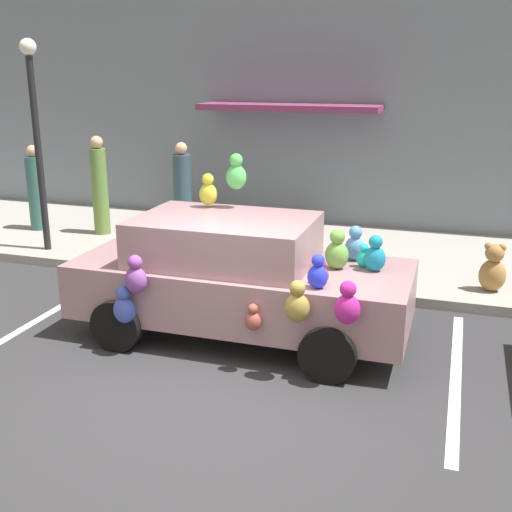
{
  "coord_description": "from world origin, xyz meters",
  "views": [
    {
      "loc": [
        2.29,
        -5.73,
        3.32
      ],
      "look_at": [
        -0.2,
        1.89,
        0.9
      ],
      "focal_mm": 44.13,
      "sensor_mm": 36.0,
      "label": 1
    }
  ],
  "objects": [
    {
      "name": "parking_stripe_rear",
      "position": [
        -3.02,
        1.0,
        0.0
      ],
      "size": [
        0.12,
        3.6,
        0.01
      ],
      "primitive_type": "cube",
      "color": "silver",
      "rests_on": "ground"
    },
    {
      "name": "plush_covered_car",
      "position": [
        -0.24,
        1.28,
        0.8
      ],
      "size": [
        4.18,
        2.01,
        2.26
      ],
      "color": "gray",
      "rests_on": "ground"
    },
    {
      "name": "pedestrian_walking_past",
      "position": [
        -5.75,
        4.71,
        0.94
      ],
      "size": [
        0.35,
        0.35,
        1.7
      ],
      "color": "#315F5A",
      "rests_on": "sidewalk"
    },
    {
      "name": "ground_plane",
      "position": [
        0.0,
        0.0,
        0.0
      ],
      "size": [
        60.0,
        60.0,
        0.0
      ],
      "primitive_type": "plane",
      "color": "#2D2D30"
    },
    {
      "name": "street_lamp_post",
      "position": [
        -4.7,
        3.5,
        2.39
      ],
      "size": [
        0.28,
        0.28,
        3.62
      ],
      "color": "black",
      "rests_on": "sidewalk"
    },
    {
      "name": "sidewalk",
      "position": [
        0.0,
        5.0,
        0.07
      ],
      "size": [
        24.0,
        4.0,
        0.15
      ],
      "primitive_type": "cube",
      "color": "gray",
      "rests_on": "ground"
    },
    {
      "name": "pedestrian_by_lamp",
      "position": [
        -3.02,
        5.74,
        0.96
      ],
      "size": [
        0.36,
        0.36,
        1.73
      ],
      "color": "#2D434E",
      "rests_on": "sidewalk"
    },
    {
      "name": "pedestrian_near_shopfront",
      "position": [
        -4.35,
        4.8,
        1.06
      ],
      "size": [
        0.31,
        0.31,
        1.91
      ],
      "color": "olive",
      "rests_on": "sidewalk"
    },
    {
      "name": "teddy_bear_on_sidewalk",
      "position": [
        2.87,
        3.64,
        0.49
      ],
      "size": [
        0.38,
        0.32,
        0.73
      ],
      "color": "#9E723D",
      "rests_on": "sidewalk"
    },
    {
      "name": "storefront_building",
      "position": [
        -0.01,
        7.14,
        3.19
      ],
      "size": [
        24.0,
        1.25,
        6.4
      ],
      "color": "slate",
      "rests_on": "ground"
    },
    {
      "name": "parking_stripe_front",
      "position": [
        2.45,
        1.0,
        0.0
      ],
      "size": [
        0.12,
        3.6,
        0.01
      ],
      "primitive_type": "cube",
      "color": "silver",
      "rests_on": "ground"
    }
  ]
}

